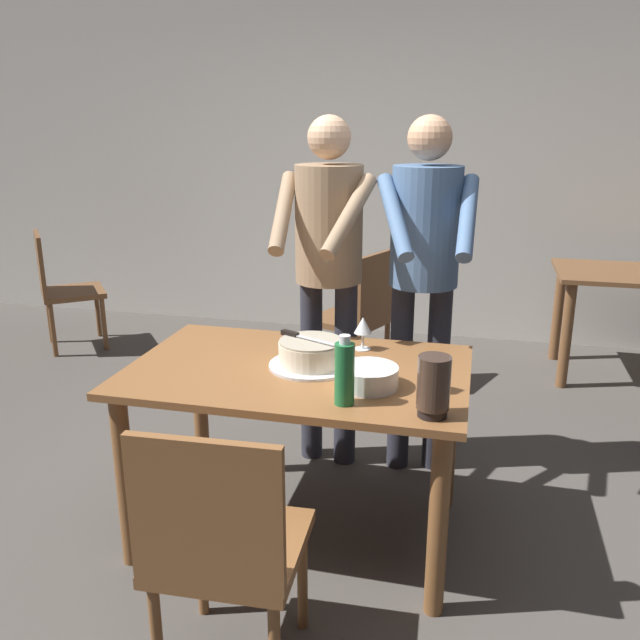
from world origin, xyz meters
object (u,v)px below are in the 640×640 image
wine_glass_near (435,365)px  chair_near_side (223,544)px  wine_glass_far (363,326)px  background_chair_1 (360,312)px  main_dining_table (298,396)px  plate_stack (369,377)px  person_cutting_cake (328,256)px  cake_on_platter (311,354)px  background_chair_0 (62,286)px  water_bottle (344,373)px  person_standing_beside (424,259)px  hurricane_lamp (434,386)px  background_table (633,296)px  cake_knife (297,335)px

wine_glass_near → chair_near_side: 0.96m
wine_glass_far → background_chair_1: bearing=100.6°
main_dining_table → chair_near_side: (-0.01, -0.81, -0.14)m
plate_stack → person_cutting_cake: bearing=113.2°
cake_on_platter → background_chair_0: bearing=142.7°
water_bottle → person_standing_beside: bearing=79.7°
wine_glass_near → background_chair_1: 1.95m
background_chair_1 → hurricane_lamp: bearing=-73.3°
background_table → background_chair_0: (-4.07, -0.35, -0.09)m
plate_stack → background_table: size_ratio=0.22×
person_cutting_cake → water_bottle: bearing=-73.7°
hurricane_lamp → chair_near_side: hurricane_lamp is taller
cake_on_platter → background_chair_0: (-2.43, 1.86, -0.31)m
chair_near_side → background_chair_1: size_ratio=1.00×
wine_glass_near → person_standing_beside: (-0.12, 0.79, 0.22)m
water_bottle → chair_near_side: 0.68m
person_cutting_cake → background_chair_1: size_ratio=1.91×
cake_on_platter → main_dining_table: bearing=-153.1°
wine_glass_near → wine_glass_far: size_ratio=1.00×
wine_glass_far → chair_near_side: 1.17m
hurricane_lamp → background_chair_1: bearing=106.7°
plate_stack → background_chair_0: (-2.69, 2.01, -0.30)m
cake_on_platter → background_chair_0: size_ratio=0.38×
hurricane_lamp → background_table: 2.81m
main_dining_table → background_chair_1: background_chair_1 is taller
wine_glass_near → main_dining_table: bearing=168.2°
wine_glass_near → person_standing_beside: person_standing_beside is taller
main_dining_table → wine_glass_far: wine_glass_far is taller
wine_glass_near → cake_on_platter: bearing=164.4°
person_standing_beside → background_chair_0: bearing=156.8°
water_bottle → wine_glass_far: bearing=93.7°
water_bottle → background_table: (1.44, 2.52, -0.29)m
main_dining_table → person_cutting_cake: person_cutting_cake is taller
cake_knife → wine_glass_far: bearing=44.2°
wine_glass_far → background_chair_0: background_chair_0 is taller
water_bottle → hurricane_lamp: (0.31, -0.03, -0.01)m
wine_glass_near → water_bottle: 0.35m
wine_glass_far → wine_glass_near: bearing=-49.7°
hurricane_lamp → background_chair_1: size_ratio=0.23×
main_dining_table → background_table: main_dining_table is taller
wine_glass_near → background_chair_1: size_ratio=0.16×
cake_on_platter → person_cutting_cake: bearing=96.8°
cake_knife → chair_near_side: size_ratio=0.28×
water_bottle → person_cutting_cake: person_cutting_cake is taller
water_bottle → background_chair_1: water_bottle is taller
wine_glass_near → person_cutting_cake: 0.97m
chair_near_side → background_chair_0: bearing=131.4°
cake_knife → water_bottle: water_bottle is taller
hurricane_lamp → plate_stack: bearing=141.8°
cake_on_platter → hurricane_lamp: hurricane_lamp is taller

